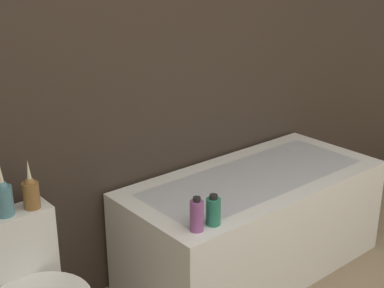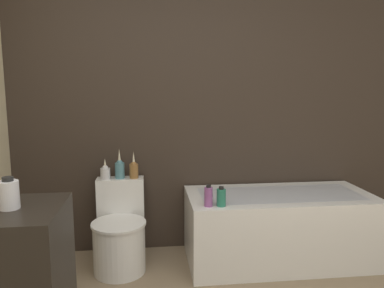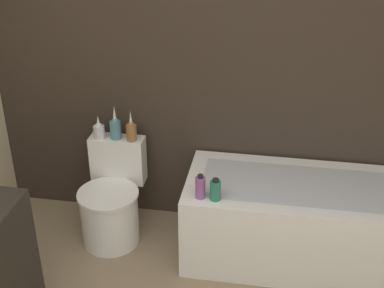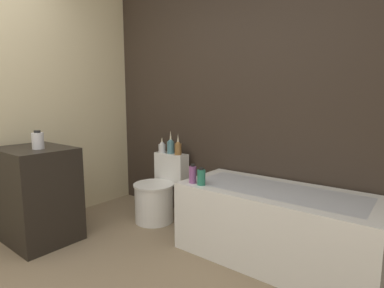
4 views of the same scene
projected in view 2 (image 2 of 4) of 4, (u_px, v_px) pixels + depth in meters
name	position (u px, v px, depth m)	size (l,w,h in m)	color
wall_back_tiled	(179.00, 102.00, 3.22)	(6.40, 0.06, 2.60)	#332821
bathtub	(279.00, 227.00, 3.08)	(1.50, 0.69, 0.57)	white
toilet	(120.00, 235.00, 2.95)	(0.42, 0.55, 0.68)	white
soap_bottle_glass	(9.00, 194.00, 1.82)	(0.10, 0.10, 0.16)	silver
vase_gold	(105.00, 172.00, 3.05)	(0.08, 0.08, 0.17)	silver
vase_silver	(120.00, 168.00, 3.07)	(0.08, 0.08, 0.25)	teal
vase_bronze	(134.00, 169.00, 3.08)	(0.07, 0.07, 0.22)	olive
shampoo_bottle_tall	(208.00, 196.00, 2.72)	(0.06, 0.06, 0.16)	#8C4C8C
shampoo_bottle_short	(221.00, 197.00, 2.72)	(0.07, 0.07, 0.15)	#267259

